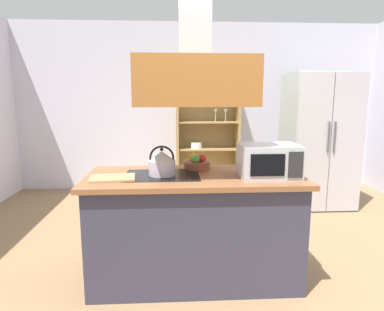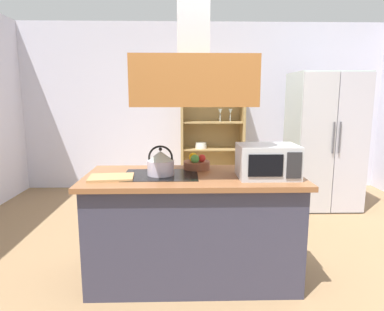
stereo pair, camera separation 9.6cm
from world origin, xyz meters
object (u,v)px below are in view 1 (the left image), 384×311
(kettle, at_px, (162,163))
(refrigerator, at_px, (318,140))
(dish_cabinet, at_px, (207,144))
(microwave, at_px, (269,161))
(cutting_board, at_px, (113,178))
(fruit_bowl, at_px, (197,163))

(kettle, bearing_deg, refrigerator, 41.81)
(dish_cabinet, height_order, microwave, dish_cabinet)
(kettle, height_order, microwave, microwave)
(cutting_board, height_order, microwave, microwave)
(refrigerator, relative_size, fruit_bowl, 8.00)
(dish_cabinet, bearing_deg, fruit_bowl, -97.74)
(cutting_board, bearing_deg, dish_cabinet, 70.44)
(refrigerator, height_order, microwave, refrigerator)
(kettle, bearing_deg, microwave, -6.34)
(kettle, height_order, cutting_board, kettle)
(dish_cabinet, bearing_deg, refrigerator, -31.09)
(dish_cabinet, relative_size, microwave, 3.76)
(refrigerator, xyz_separation_m, kettle, (-2.12, -1.90, 0.08))
(microwave, bearing_deg, dish_cabinet, 93.94)
(refrigerator, bearing_deg, microwave, -122.64)
(refrigerator, xyz_separation_m, cutting_board, (-2.50, -2.00, -0.02))
(microwave, distance_m, fruit_bowl, 0.64)
(refrigerator, height_order, dish_cabinet, refrigerator)
(microwave, bearing_deg, kettle, 173.66)
(microwave, relative_size, fruit_bowl, 1.99)
(kettle, bearing_deg, dish_cabinet, 76.91)
(cutting_board, distance_m, fruit_bowl, 0.75)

